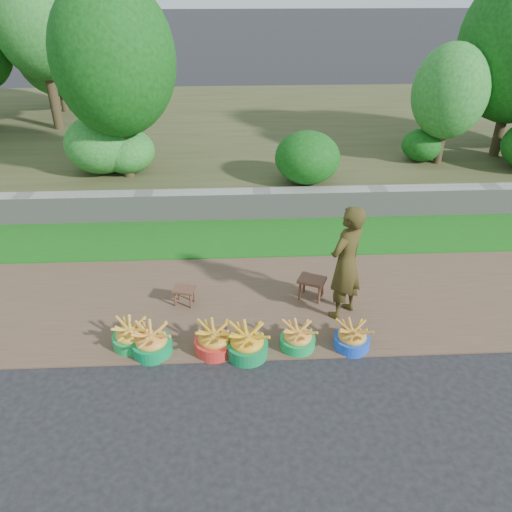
{
  "coord_description": "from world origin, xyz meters",
  "views": [
    {
      "loc": [
        -0.55,
        -4.67,
        4.22
      ],
      "look_at": [
        -0.25,
        1.3,
        0.75
      ],
      "focal_mm": 35.0,
      "sensor_mm": 36.0,
      "label": 1
    }
  ],
  "objects_px": {
    "basin_b": "(152,342)",
    "basin_e": "(298,338)",
    "basin_c": "(214,340)",
    "basin_d": "(247,344)",
    "stool_right": "(312,283)",
    "basin_a": "(131,336)",
    "stool_left": "(184,292)",
    "vendor_woman": "(346,263)",
    "basin_f": "(352,338)"
  },
  "relations": [
    {
      "from": "basin_b",
      "to": "basin_e",
      "type": "xyz_separation_m",
      "value": [
        1.84,
        0.01,
        -0.02
      ]
    },
    {
      "from": "basin_c",
      "to": "basin_d",
      "type": "distance_m",
      "value": 0.42
    },
    {
      "from": "basin_c",
      "to": "basin_e",
      "type": "height_order",
      "value": "basin_c"
    },
    {
      "from": "stool_right",
      "to": "basin_d",
      "type": "bearing_deg",
      "value": -129.78
    },
    {
      "from": "basin_a",
      "to": "basin_b",
      "type": "relative_size",
      "value": 0.95
    },
    {
      "from": "basin_e",
      "to": "stool_left",
      "type": "xyz_separation_m",
      "value": [
        -1.5,
        1.0,
        0.08
      ]
    },
    {
      "from": "basin_a",
      "to": "vendor_woman",
      "type": "height_order",
      "value": "vendor_woman"
    },
    {
      "from": "basin_d",
      "to": "vendor_woman",
      "type": "relative_size",
      "value": 0.32
    },
    {
      "from": "basin_a",
      "to": "stool_right",
      "type": "relative_size",
      "value": 1.03
    },
    {
      "from": "vendor_woman",
      "to": "basin_d",
      "type": "bearing_deg",
      "value": -12.58
    },
    {
      "from": "basin_d",
      "to": "basin_f",
      "type": "bearing_deg",
      "value": 3.21
    },
    {
      "from": "basin_e",
      "to": "stool_left",
      "type": "relative_size",
      "value": 1.27
    },
    {
      "from": "basin_a",
      "to": "basin_e",
      "type": "xyz_separation_m",
      "value": [
        2.12,
        -0.14,
        -0.01
      ]
    },
    {
      "from": "vendor_woman",
      "to": "basin_c",
      "type": "bearing_deg",
      "value": -21.33
    },
    {
      "from": "basin_b",
      "to": "basin_e",
      "type": "height_order",
      "value": "basin_b"
    },
    {
      "from": "basin_a",
      "to": "basin_b",
      "type": "distance_m",
      "value": 0.32
    },
    {
      "from": "basin_e",
      "to": "stool_left",
      "type": "bearing_deg",
      "value": 146.28
    },
    {
      "from": "stool_left",
      "to": "basin_f",
      "type": "bearing_deg",
      "value": -25.21
    },
    {
      "from": "basin_b",
      "to": "stool_left",
      "type": "height_order",
      "value": "basin_b"
    },
    {
      "from": "basin_b",
      "to": "basin_d",
      "type": "relative_size",
      "value": 0.96
    },
    {
      "from": "basin_a",
      "to": "basin_b",
      "type": "xyz_separation_m",
      "value": [
        0.28,
        -0.15,
        0.01
      ]
    },
    {
      "from": "basin_c",
      "to": "basin_f",
      "type": "distance_m",
      "value": 1.75
    },
    {
      "from": "basin_b",
      "to": "basin_f",
      "type": "relative_size",
      "value": 1.1
    },
    {
      "from": "basin_a",
      "to": "basin_e",
      "type": "distance_m",
      "value": 2.12
    },
    {
      "from": "basin_b",
      "to": "basin_f",
      "type": "height_order",
      "value": "basin_b"
    },
    {
      "from": "basin_c",
      "to": "stool_right",
      "type": "distance_m",
      "value": 1.76
    },
    {
      "from": "basin_e",
      "to": "vendor_woman",
      "type": "bearing_deg",
      "value": 44.01
    },
    {
      "from": "basin_d",
      "to": "stool_right",
      "type": "relative_size",
      "value": 1.13
    },
    {
      "from": "basin_d",
      "to": "basin_f",
      "type": "xyz_separation_m",
      "value": [
        1.33,
        0.07,
        -0.02
      ]
    },
    {
      "from": "stool_left",
      "to": "vendor_woman",
      "type": "xyz_separation_m",
      "value": [
        2.2,
        -0.33,
        0.6
      ]
    },
    {
      "from": "basin_f",
      "to": "basin_e",
      "type": "bearing_deg",
      "value": 177.55
    },
    {
      "from": "basin_d",
      "to": "stool_left",
      "type": "relative_size",
      "value": 1.48
    },
    {
      "from": "basin_e",
      "to": "basin_d",
      "type": "bearing_deg",
      "value": -170.81
    },
    {
      "from": "basin_a",
      "to": "basin_d",
      "type": "relative_size",
      "value": 0.91
    },
    {
      "from": "basin_c",
      "to": "stool_left",
      "type": "xyz_separation_m",
      "value": [
        -0.44,
        1.01,
        0.06
      ]
    },
    {
      "from": "basin_d",
      "to": "basin_e",
      "type": "bearing_deg",
      "value": 9.19
    },
    {
      "from": "stool_right",
      "to": "vendor_woman",
      "type": "xyz_separation_m",
      "value": [
        0.36,
        -0.4,
        0.55
      ]
    },
    {
      "from": "stool_left",
      "to": "basin_a",
      "type": "bearing_deg",
      "value": -125.36
    },
    {
      "from": "basin_f",
      "to": "vendor_woman",
      "type": "height_order",
      "value": "vendor_woman"
    },
    {
      "from": "basin_f",
      "to": "vendor_woman",
      "type": "bearing_deg",
      "value": 89.6
    },
    {
      "from": "basin_c",
      "to": "basin_d",
      "type": "height_order",
      "value": "basin_d"
    },
    {
      "from": "basin_b",
      "to": "basin_c",
      "type": "height_order",
      "value": "same"
    },
    {
      "from": "basin_f",
      "to": "basin_b",
      "type": "bearing_deg",
      "value": 179.61
    },
    {
      "from": "basin_b",
      "to": "stool_right",
      "type": "xyz_separation_m",
      "value": [
        2.17,
        1.08,
        0.12
      ]
    },
    {
      "from": "basin_f",
      "to": "stool_left",
      "type": "relative_size",
      "value": 1.29
    },
    {
      "from": "basin_f",
      "to": "stool_right",
      "type": "relative_size",
      "value": 0.99
    },
    {
      "from": "basin_c",
      "to": "basin_f",
      "type": "relative_size",
      "value": 1.1
    },
    {
      "from": "basin_e",
      "to": "stool_right",
      "type": "height_order",
      "value": "stool_right"
    },
    {
      "from": "stool_left",
      "to": "stool_right",
      "type": "bearing_deg",
      "value": 2.0
    },
    {
      "from": "stool_left",
      "to": "basin_b",
      "type": "bearing_deg",
      "value": -108.21
    }
  ]
}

